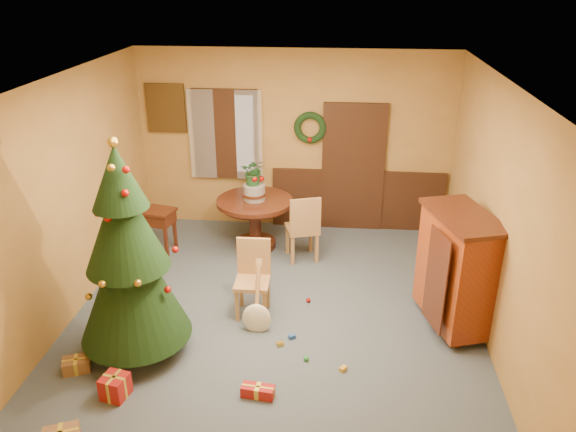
# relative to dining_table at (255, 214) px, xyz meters

# --- Properties ---
(room_envelope) EXTENTS (5.50, 5.50, 5.50)m
(room_envelope) POSITION_rel_dining_table_xyz_m (0.73, 0.87, 0.56)
(room_envelope) COLOR #384652
(room_envelope) RESTS_ON ground
(dining_table) EXTENTS (1.16, 1.16, 0.80)m
(dining_table) POSITION_rel_dining_table_xyz_m (0.00, 0.00, 0.00)
(dining_table) COLOR black
(dining_table) RESTS_ON floor
(urn) EXTENTS (0.33, 0.33, 0.24)m
(urn) POSITION_rel_dining_table_xyz_m (0.00, 0.00, 0.36)
(urn) COLOR slate
(urn) RESTS_ON dining_table
(centerpiece_plant) EXTENTS (0.37, 0.32, 0.41)m
(centerpiece_plant) POSITION_rel_dining_table_xyz_m (0.00, 0.00, 0.68)
(centerpiece_plant) COLOR #1E4C23
(centerpiece_plant) RESTS_ON urn
(chair_near) EXTENTS (0.42, 0.42, 0.97)m
(chair_near) POSITION_rel_dining_table_xyz_m (0.24, -1.76, -0.04)
(chair_near) COLOR #A87443
(chair_near) RESTS_ON floor
(chair_far) EXTENTS (0.56, 0.56, 1.04)m
(chair_far) POSITION_rel_dining_table_xyz_m (0.77, -0.37, -0.00)
(chair_far) COLOR #A87443
(chair_far) RESTS_ON floor
(guitar) EXTENTS (0.51, 0.62, 0.80)m
(guitar) POSITION_rel_dining_table_xyz_m (0.34, -2.19, -0.15)
(guitar) COLOR #F2EDC9
(guitar) RESTS_ON floor
(plant_stand) EXTENTS (0.35, 0.35, 0.91)m
(plant_stand) POSITION_rel_dining_table_xyz_m (-0.01, -0.01, 0.01)
(plant_stand) COLOR black
(plant_stand) RESTS_ON floor
(stand_plant) EXTENTS (0.25, 0.21, 0.41)m
(stand_plant) POSITION_rel_dining_table_xyz_m (-0.01, -0.01, 0.55)
(stand_plant) COLOR #19471E
(stand_plant) RESTS_ON plant_stand
(christmas_tree) EXTENTS (1.21, 1.21, 2.51)m
(christmas_tree) POSITION_rel_dining_table_xyz_m (-0.94, -2.68, 0.63)
(christmas_tree) COLOR #382111
(christmas_tree) RESTS_ON floor
(writing_desk) EXTENTS (0.83, 0.54, 0.68)m
(writing_desk) POSITION_rel_dining_table_xyz_m (-1.57, -0.23, -0.04)
(writing_desk) COLOR black
(writing_desk) RESTS_ON floor
(sideboard) EXTENTS (0.91, 1.27, 1.47)m
(sideboard) POSITION_rel_dining_table_xyz_m (2.67, -1.83, 0.23)
(sideboard) COLOR #5E1D0A
(sideboard) RESTS_ON floor
(gift_b) EXTENTS (0.29, 0.29, 0.25)m
(gift_b) POSITION_rel_dining_table_xyz_m (-0.92, -3.45, -0.44)
(gift_b) COLOR maroon
(gift_b) RESTS_ON floor
(gift_c) EXTENTS (0.33, 0.28, 0.15)m
(gift_c) POSITION_rel_dining_table_xyz_m (-1.49, -3.11, -0.48)
(gift_c) COLOR brown
(gift_c) RESTS_ON floor
(gift_d) EXTENTS (0.35, 0.18, 0.12)m
(gift_d) POSITION_rel_dining_table_xyz_m (0.52, -3.31, -0.50)
(gift_d) COLOR maroon
(gift_d) RESTS_ON floor
(toy_a) EXTENTS (0.09, 0.08, 0.05)m
(toy_a) POSITION_rel_dining_table_xyz_m (0.78, -2.31, -0.53)
(toy_a) COLOR #244E9C
(toy_a) RESTS_ON floor
(toy_b) EXTENTS (0.06, 0.06, 0.06)m
(toy_b) POSITION_rel_dining_table_xyz_m (0.97, -2.70, -0.53)
(toy_b) COLOR green
(toy_b) RESTS_ON floor
(toy_c) EXTENTS (0.09, 0.09, 0.05)m
(toy_c) POSITION_rel_dining_table_xyz_m (1.38, -2.83, -0.53)
(toy_c) COLOR gold
(toy_c) RESTS_ON floor
(toy_d) EXTENTS (0.06, 0.06, 0.06)m
(toy_d) POSITION_rel_dining_table_xyz_m (0.92, -1.51, -0.53)
(toy_d) COLOR #AA100B
(toy_d) RESTS_ON floor
(toy_e) EXTENTS (0.09, 0.08, 0.05)m
(toy_e) POSITION_rel_dining_table_xyz_m (0.65, -2.47, -0.53)
(toy_e) COLOR gold
(toy_e) RESTS_ON floor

